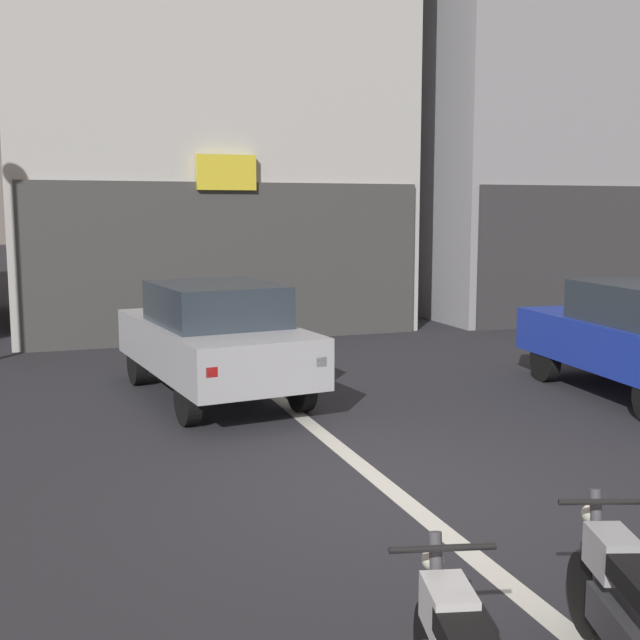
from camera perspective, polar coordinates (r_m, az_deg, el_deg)
ground_plane at (r=7.62m, az=5.62°, el=-12.44°), size 120.00×120.00×0.00m
lane_centre_line at (r=13.11m, az=-5.36°, el=-3.76°), size 0.20×18.00×0.01m
building_mid_block at (r=20.44m, az=-9.30°, el=19.13°), size 8.40×8.28×13.35m
car_silver_crossing_near at (r=11.27m, az=-7.67°, el=-1.16°), size 2.27×4.29×1.64m
motorcycle_silver_row_left_mid at (r=4.95m, az=21.00°, el=-18.87°), size 0.66×1.61×0.98m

